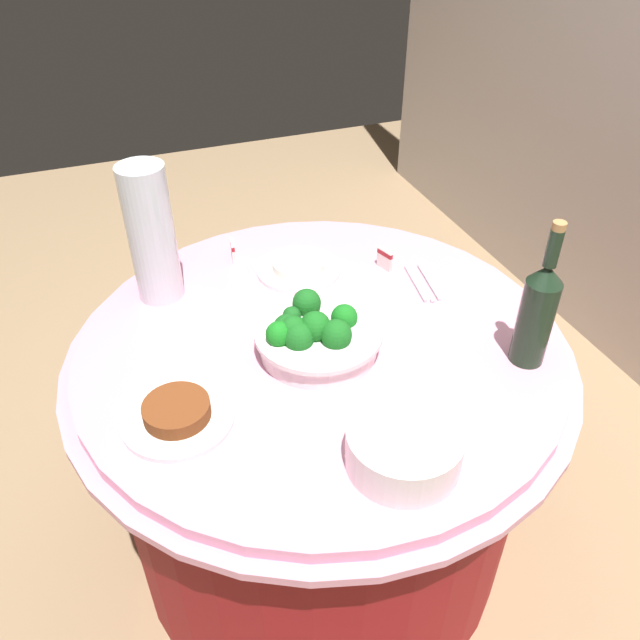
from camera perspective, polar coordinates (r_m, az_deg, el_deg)
ground_plane at (r=2.00m, az=-0.00°, el=-18.31°), size 6.00×6.00×0.00m
buffet_table at (r=1.70m, az=-0.00°, el=-11.16°), size 1.16×1.16×0.74m
broccoli_bowl at (r=1.38m, az=-0.45°, el=-1.34°), size 0.28×0.28×0.12m
plate_stack at (r=1.17m, az=7.51°, el=-11.26°), size 0.21×0.21×0.08m
wine_bottle at (r=1.39m, az=18.87°, el=0.75°), size 0.07×0.07×0.34m
decorative_fruit_vase at (r=1.55m, az=-14.81°, el=7.12°), size 0.11×0.11×0.34m
serving_tongs at (r=1.64m, az=9.21°, el=3.19°), size 0.17×0.07×0.01m
food_plate_stir_fry at (r=1.28m, az=-12.64°, el=-8.23°), size 0.22×0.22×0.04m
food_plate_rice at (r=1.67m, az=-1.94°, el=4.73°), size 0.22×0.22×0.03m
label_placard_front at (r=1.72m, az=-7.81°, el=6.24°), size 0.05×0.02×0.05m
label_placard_mid at (r=1.68m, az=5.80°, el=5.52°), size 0.05×0.02×0.05m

